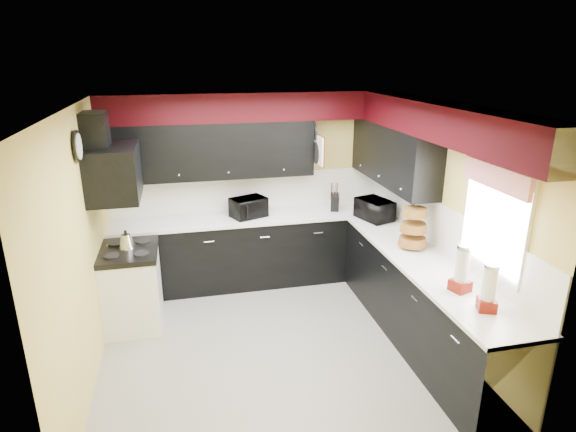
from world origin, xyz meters
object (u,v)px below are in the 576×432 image
object	(u,v)px
toaster_oven	(249,207)
microwave	(375,210)
utensil_crock	(334,205)
kettle	(126,241)
knife_block	(335,203)

from	to	relation	value
toaster_oven	microwave	size ratio (longest dim) A/B	0.92
toaster_oven	utensil_crock	world-z (taller)	toaster_oven
utensil_crock	kettle	size ratio (longest dim) A/B	0.87
kettle	knife_block	bearing A→B (deg)	14.62
microwave	utensil_crock	distance (m)	0.61
utensil_crock	kettle	world-z (taller)	utensil_crock
knife_block	toaster_oven	bearing A→B (deg)	-166.07
toaster_oven	knife_block	bearing A→B (deg)	-22.95
utensil_crock	toaster_oven	bearing A→B (deg)	-179.56
toaster_oven	kettle	distance (m)	1.62
utensil_crock	kettle	bearing A→B (deg)	-164.81
knife_block	kettle	bearing A→B (deg)	-150.50
toaster_oven	utensil_crock	bearing A→B (deg)	-21.57
microwave	knife_block	world-z (taller)	microwave
utensil_crock	knife_block	xyz separation A→B (m)	(0.00, -0.03, 0.04)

